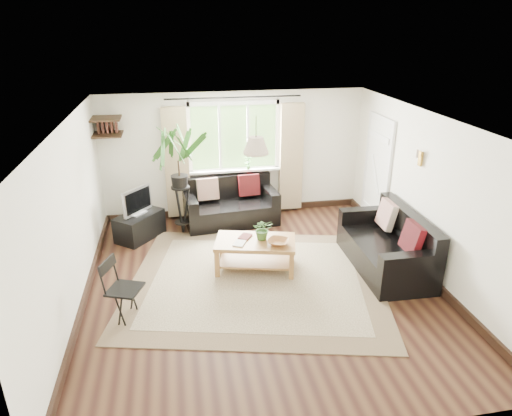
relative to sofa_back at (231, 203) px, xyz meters
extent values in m
plane|color=black|center=(0.14, -2.26, -0.40)|extent=(5.50, 5.50, 0.00)
plane|color=white|center=(0.14, -2.26, 2.00)|extent=(5.50, 5.50, 0.00)
cube|color=white|center=(0.14, 0.49, 0.80)|extent=(5.00, 0.02, 2.40)
cube|color=white|center=(0.14, -5.01, 0.80)|extent=(5.00, 0.02, 2.40)
cube|color=white|center=(-2.36, -2.26, 0.80)|extent=(0.02, 5.50, 2.40)
cube|color=white|center=(2.64, -2.26, 0.80)|extent=(0.02, 5.50, 2.40)
cube|color=beige|center=(0.09, -2.17, -0.39)|extent=(4.30, 3.91, 0.02)
cube|color=silver|center=(2.61, -0.56, 0.60)|extent=(0.06, 0.96, 2.06)
imported|color=#365E25|center=(0.26, -1.79, 0.26)|extent=(0.33, 0.30, 0.34)
imported|color=#945F33|center=(0.46, -2.01, 0.13)|extent=(0.42, 0.42, 0.08)
imported|color=white|center=(-0.18, -1.85, 0.10)|extent=(0.23, 0.26, 0.02)
imported|color=#562522|center=(-0.06, -1.63, 0.10)|extent=(0.26, 0.28, 0.02)
cube|color=black|center=(-1.68, -0.36, -0.17)|extent=(0.91, 0.96, 0.46)
imported|color=#2D6023|center=(0.39, 0.37, 0.66)|extent=(0.14, 0.10, 0.27)
camera|label=1|loc=(-0.96, -7.93, 3.21)|focal=32.00mm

